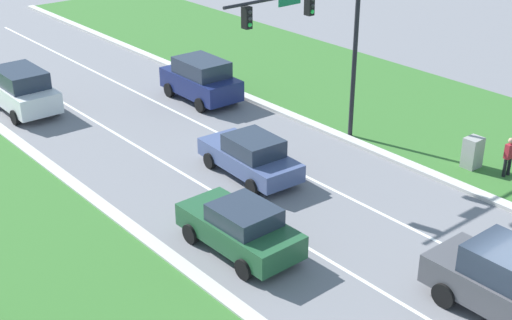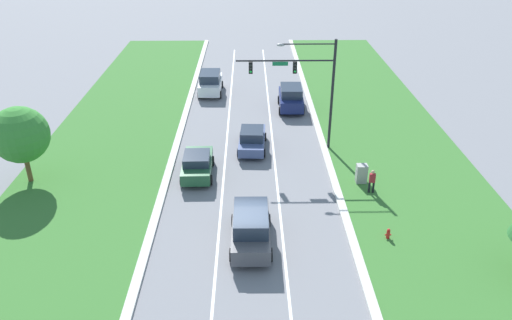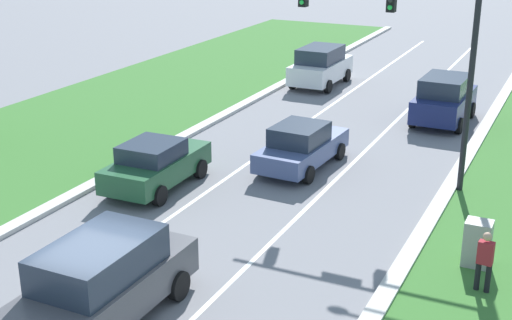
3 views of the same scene
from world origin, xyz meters
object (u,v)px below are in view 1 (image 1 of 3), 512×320
(traffic_signal_mast, at_px, (324,23))
(white_suv, at_px, (21,90))
(forest_sedan, at_px, (240,227))
(slate_blue_sedan, at_px, (251,156))
(utility_cabinet, at_px, (472,153))
(navy_suv, at_px, (201,79))
(pedestrian, at_px, (509,156))

(traffic_signal_mast, distance_m, white_suv, 15.36)
(traffic_signal_mast, xyz_separation_m, white_suv, (-7.85, 12.44, -4.41))
(forest_sedan, xyz_separation_m, slate_blue_sedan, (3.77, 4.04, -0.02))
(traffic_signal_mast, relative_size, forest_sedan, 1.86)
(slate_blue_sedan, height_order, white_suv, white_suv)
(slate_blue_sedan, distance_m, utility_cabinet, 8.93)
(forest_sedan, distance_m, navy_suv, 14.27)
(navy_suv, relative_size, utility_cabinet, 3.36)
(utility_cabinet, bearing_deg, navy_suv, 105.16)
(navy_suv, relative_size, slate_blue_sedan, 0.96)
(slate_blue_sedan, relative_size, white_suv, 0.99)
(traffic_signal_mast, distance_m, utility_cabinet, 7.92)
(navy_suv, bearing_deg, forest_sedan, -119.67)
(forest_sedan, bearing_deg, pedestrian, -13.72)
(forest_sedan, distance_m, slate_blue_sedan, 5.53)
(pedestrian, bearing_deg, slate_blue_sedan, -34.68)
(traffic_signal_mast, xyz_separation_m, slate_blue_sedan, (-3.89, -0.08, -4.65))
(navy_suv, distance_m, slate_blue_sedan, 8.94)
(traffic_signal_mast, xyz_separation_m, navy_suv, (-0.33, 8.12, -4.40))
(white_suv, xyz_separation_m, utility_cabinet, (11.17, -17.79, -0.41))
(white_suv, distance_m, pedestrian, 22.36)
(forest_sedan, bearing_deg, navy_suv, 58.17)
(traffic_signal_mast, relative_size, navy_suv, 1.83)
(utility_cabinet, distance_m, pedestrian, 1.43)
(navy_suv, xyz_separation_m, slate_blue_sedan, (-3.56, -8.20, -0.25))
(utility_cabinet, bearing_deg, forest_sedan, 173.63)
(slate_blue_sedan, xyz_separation_m, utility_cabinet, (7.21, -5.27, -0.17))
(slate_blue_sedan, bearing_deg, utility_cabinet, -33.01)
(forest_sedan, distance_m, pedestrian, 11.65)
(slate_blue_sedan, bearing_deg, navy_suv, 69.65)
(navy_suv, bearing_deg, slate_blue_sedan, -112.21)
(white_suv, relative_size, utility_cabinet, 3.55)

